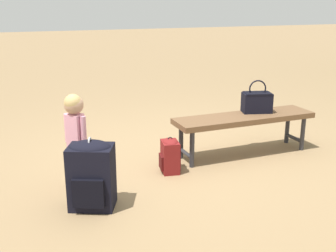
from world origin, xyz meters
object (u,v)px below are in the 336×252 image
Objects in this scene: park_bench at (244,120)px; backpack_small at (170,155)px; child_standing at (75,125)px; handbag at (257,101)px; backpack_large at (91,173)px.

park_bench is 1.00m from backpack_small.
child_standing is 1.00m from backpack_small.
park_bench is at bearing 20.99° from handbag.
backpack_large is at bearing 28.83° from backpack_small.
child_standing is at bearing 7.11° from handbag.
backpack_small is (1.14, 0.27, -0.39)m from handbag.
handbag reaches higher than backpack_large.
park_bench reaches higher than backpack_small.
child_standing reaches higher than backpack_large.
backpack_large reaches higher than park_bench.
park_bench is at bearing -174.40° from child_standing.
handbag is at bearing -159.48° from backpack_large.
backpack_small is at bearing 13.51° from handbag.
backpack_small is at bearing 11.94° from park_bench.
backpack_small is (-0.91, 0.02, -0.39)m from child_standing.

